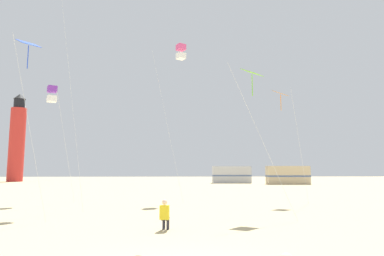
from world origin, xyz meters
name	(u,v)px	position (x,y,z in m)	size (l,w,h in m)	color
kite_flyer_standing	(165,214)	(-0.38, 5.89, 0.61)	(0.38, 0.54, 1.16)	yellow
kite_box_rainbow	(181,52)	(0.43, 17.96, 11.24)	(2.61, 2.61, 11.84)	silver
kite_box_violet	(52,94)	(-8.69, 16.78, 7.56)	(2.03, 2.50, 8.14)	silver
kite_diamond_blue	(29,50)	(-6.76, 8.23, 7.75)	(1.87, 1.87, 8.26)	silver
kite_diamond_lime	(252,77)	(3.87, 9.20, 6.87)	(3.05, 2.17, 7.34)	silver
kite_diamond_orange	(282,97)	(7.32, 15.26, 7.20)	(2.32, 2.32, 7.68)	silver
lighthouse_distant	(17,140)	(-29.97, 58.78, 7.84)	(2.80, 2.80, 16.80)	red
rv_van_silver	(231,175)	(9.66, 49.90, 1.39)	(6.56, 2.68, 2.80)	#B7BABF
rv_van_tan	(288,175)	(17.56, 44.81, 1.39)	(6.57, 2.71, 2.80)	#C6B28C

